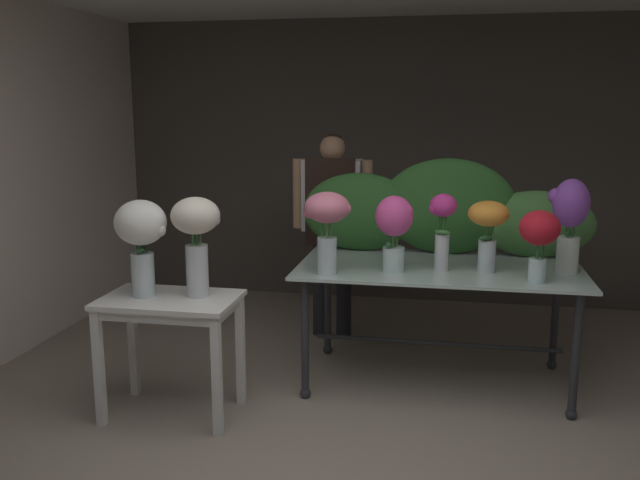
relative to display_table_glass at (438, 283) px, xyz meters
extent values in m
plane|color=gray|center=(-0.44, 0.15, -0.70)|extent=(8.50, 8.50, 0.00)
cube|color=#4C4742|center=(-0.44, 2.08, 0.62)|extent=(5.42, 0.12, 2.64)
cube|color=beige|center=(-3.15, 0.15, 0.62)|extent=(0.12, 3.99, 2.64)
cube|color=#ABC5BE|center=(0.00, 0.00, 0.11)|extent=(1.83, 1.01, 0.02)
cylinder|color=#2D2D33|center=(-0.81, -0.41, -0.30)|extent=(0.05, 0.05, 0.80)
sphere|color=#2D2D33|center=(-0.81, -0.41, -0.67)|extent=(0.07, 0.07, 0.07)
cylinder|color=#2D2D33|center=(0.81, -0.41, -0.30)|extent=(0.05, 0.05, 0.80)
sphere|color=#2D2D33|center=(0.81, -0.41, -0.67)|extent=(0.07, 0.07, 0.07)
cylinder|color=#2D2D33|center=(-0.81, 0.41, -0.30)|extent=(0.05, 0.05, 0.80)
sphere|color=#2D2D33|center=(-0.81, 0.41, -0.67)|extent=(0.07, 0.07, 0.07)
cylinder|color=#2D2D33|center=(0.81, 0.41, -0.30)|extent=(0.05, 0.05, 0.80)
sphere|color=#2D2D33|center=(0.81, 0.41, -0.67)|extent=(0.07, 0.07, 0.07)
cylinder|color=#2D2D33|center=(0.00, 0.00, -0.42)|extent=(1.63, 0.03, 0.03)
cube|color=white|center=(-1.55, -0.78, 0.02)|extent=(0.80, 0.52, 0.03)
cube|color=white|center=(-1.55, -0.78, -0.02)|extent=(0.74, 0.46, 0.06)
cube|color=white|center=(-1.91, -1.00, -0.35)|extent=(0.05, 0.05, 0.70)
cube|color=white|center=(-1.20, -1.00, -0.35)|extent=(0.05, 0.05, 0.70)
cube|color=white|center=(-1.91, -0.56, -0.35)|extent=(0.05, 0.05, 0.70)
cube|color=white|center=(-1.20, -0.56, -0.35)|extent=(0.05, 0.05, 0.70)
cylinder|color=#232328|center=(-0.95, 0.84, -0.26)|extent=(0.12, 0.12, 0.87)
cylinder|color=#232328|center=(-0.76, 0.84, -0.26)|extent=(0.12, 0.12, 0.87)
cube|color=silver|center=(-0.86, 0.84, 0.46)|extent=(0.46, 0.22, 0.56)
cube|color=black|center=(-0.86, 0.72, 0.42)|extent=(0.39, 0.02, 0.68)
cylinder|color=tan|center=(-1.13, 0.84, 0.46)|extent=(0.09, 0.09, 0.55)
cylinder|color=tan|center=(-0.58, 0.84, 0.46)|extent=(0.09, 0.09, 0.55)
sphere|color=tan|center=(-0.86, 0.84, 0.83)|extent=(0.20, 0.20, 0.20)
ellipsoid|color=black|center=(-0.86, 0.86, 0.89)|extent=(0.15, 0.15, 0.09)
ellipsoid|color=#2D6028|center=(-0.58, 0.39, 0.40)|extent=(0.82, 0.22, 0.56)
ellipsoid|color=#2D6028|center=(0.04, 0.39, 0.45)|extent=(0.93, 0.25, 0.67)
ellipsoid|color=#477F3D|center=(0.65, 0.39, 0.35)|extent=(0.79, 0.23, 0.46)
cylinder|color=silver|center=(0.29, -0.12, 0.22)|extent=(0.11, 0.11, 0.20)
cylinder|color=#9EBCB2|center=(0.29, -0.12, 0.16)|extent=(0.10, 0.10, 0.09)
cylinder|color=#387033|center=(0.32, -0.12, 0.28)|extent=(0.01, 0.01, 0.31)
cylinder|color=#387033|center=(0.28, -0.10, 0.28)|extent=(0.01, 0.01, 0.31)
cylinder|color=#387033|center=(0.28, -0.15, 0.28)|extent=(0.01, 0.01, 0.31)
ellipsoid|color=orange|center=(0.29, -0.12, 0.49)|extent=(0.25, 0.25, 0.16)
sphere|color=orange|center=(0.21, -0.09, 0.49)|extent=(0.06, 0.06, 0.06)
ellipsoid|color=#28562D|center=(0.28, -0.16, 0.34)|extent=(0.10, 0.09, 0.03)
cylinder|color=silver|center=(-0.28, -0.22, 0.19)|extent=(0.14, 0.14, 0.16)
cylinder|color=#9EBCB2|center=(-0.28, -0.22, 0.15)|extent=(0.13, 0.13, 0.07)
cylinder|color=#477F3D|center=(-0.26, -0.22, 0.26)|extent=(0.01, 0.01, 0.27)
cylinder|color=#477F3D|center=(-0.29, -0.19, 0.26)|extent=(0.01, 0.01, 0.27)
cylinder|color=#477F3D|center=(-0.32, -0.21, 0.26)|extent=(0.01, 0.01, 0.27)
cylinder|color=#477F3D|center=(-0.29, -0.24, 0.26)|extent=(0.01, 0.01, 0.27)
ellipsoid|color=#E54C9E|center=(-0.28, -0.22, 0.47)|extent=(0.24, 0.24, 0.25)
sphere|color=#E54C9E|center=(-0.22, -0.23, 0.50)|extent=(0.12, 0.12, 0.12)
ellipsoid|color=#28562D|center=(-0.31, -0.25, 0.29)|extent=(0.05, 0.10, 0.03)
cylinder|color=silver|center=(0.58, -0.32, 0.19)|extent=(0.10, 0.10, 0.14)
cylinder|color=#9EBCB2|center=(0.58, -0.32, 0.15)|extent=(0.10, 0.10, 0.06)
cylinder|color=#28562D|center=(0.60, -0.32, 0.25)|extent=(0.01, 0.01, 0.25)
cylinder|color=#28562D|center=(0.57, -0.30, 0.25)|extent=(0.01, 0.01, 0.25)
cylinder|color=#28562D|center=(0.57, -0.34, 0.25)|extent=(0.01, 0.01, 0.25)
ellipsoid|color=red|center=(0.58, -0.32, 0.44)|extent=(0.24, 0.24, 0.21)
sphere|color=red|center=(0.65, -0.35, 0.47)|extent=(0.06, 0.06, 0.06)
cylinder|color=silver|center=(0.02, -0.14, 0.23)|extent=(0.09, 0.09, 0.24)
cylinder|color=#9EBCB2|center=(0.02, -0.14, 0.17)|extent=(0.08, 0.08, 0.10)
cylinder|color=#2D6028|center=(0.03, -0.14, 0.31)|extent=(0.01, 0.01, 0.37)
cylinder|color=#2D6028|center=(0.01, -0.13, 0.31)|extent=(0.01, 0.01, 0.37)
cylinder|color=#2D6028|center=(-0.01, -0.14, 0.31)|extent=(0.01, 0.01, 0.37)
cylinder|color=#2D6028|center=(0.02, -0.16, 0.31)|extent=(0.01, 0.01, 0.37)
ellipsoid|color=#D1338E|center=(0.02, -0.14, 0.54)|extent=(0.17, 0.17, 0.15)
sphere|color=#D1338E|center=(-0.03, -0.16, 0.52)|extent=(0.07, 0.07, 0.07)
sphere|color=#D1338E|center=(0.07, -0.16, 0.53)|extent=(0.06, 0.06, 0.06)
ellipsoid|color=#387033|center=(0.02, -0.18, 0.37)|extent=(0.11, 0.08, 0.03)
cylinder|color=silver|center=(-0.68, -0.36, 0.23)|extent=(0.12, 0.12, 0.23)
cylinder|color=#9EBCB2|center=(-0.68, -0.36, 0.17)|extent=(0.11, 0.11, 0.10)
cylinder|color=#477F3D|center=(-0.66, -0.36, 0.30)|extent=(0.01, 0.01, 0.35)
cylinder|color=#477F3D|center=(-0.68, -0.34, 0.30)|extent=(0.01, 0.01, 0.35)
cylinder|color=#477F3D|center=(-0.72, -0.35, 0.30)|extent=(0.01, 0.01, 0.35)
cylinder|color=#477F3D|center=(-0.68, -0.39, 0.30)|extent=(0.01, 0.01, 0.35)
ellipsoid|color=pink|center=(-0.68, -0.36, 0.53)|extent=(0.28, 0.28, 0.19)
sphere|color=pink|center=(-0.80, -0.37, 0.50)|extent=(0.06, 0.06, 0.06)
sphere|color=pink|center=(-0.58, -0.37, 0.53)|extent=(0.08, 0.08, 0.08)
cylinder|color=silver|center=(0.79, -0.07, 0.23)|extent=(0.14, 0.14, 0.23)
cylinder|color=#9EBCB2|center=(0.79, -0.07, 0.17)|extent=(0.13, 0.13, 0.10)
cylinder|color=#28562D|center=(0.81, -0.07, 0.30)|extent=(0.01, 0.01, 0.34)
cylinder|color=#28562D|center=(0.77, -0.04, 0.30)|extent=(0.01, 0.01, 0.34)
cylinder|color=#28562D|center=(0.78, -0.10, 0.30)|extent=(0.01, 0.01, 0.34)
ellipsoid|color=purple|center=(0.79, -0.07, 0.56)|extent=(0.22, 0.22, 0.30)
sphere|color=purple|center=(0.70, -0.05, 0.60)|extent=(0.10, 0.10, 0.10)
ellipsoid|color=#2D6028|center=(0.79, -0.03, 0.37)|extent=(0.05, 0.10, 0.03)
cylinder|color=silver|center=(-1.71, -0.78, 0.17)|extent=(0.14, 0.14, 0.26)
cylinder|color=#9EBCB2|center=(-1.71, -0.78, 0.09)|extent=(0.12, 0.12, 0.11)
cylinder|color=#28562D|center=(-1.68, -0.77, 0.22)|extent=(0.01, 0.01, 0.35)
cylinder|color=#28562D|center=(-1.72, -0.74, 0.22)|extent=(0.01, 0.01, 0.35)
cylinder|color=#28562D|center=(-1.74, -0.78, 0.22)|extent=(0.01, 0.01, 0.35)
cylinder|color=#28562D|center=(-1.72, -0.81, 0.22)|extent=(0.01, 0.01, 0.35)
ellipsoid|color=white|center=(-1.71, -0.78, 0.48)|extent=(0.30, 0.30, 0.27)
sphere|color=white|center=(-1.81, -0.78, 0.48)|extent=(0.09, 0.09, 0.09)
sphere|color=white|center=(-1.59, -0.79, 0.44)|extent=(0.08, 0.08, 0.08)
ellipsoid|color=#28562D|center=(-1.71, -0.80, 0.32)|extent=(0.06, 0.11, 0.03)
cylinder|color=silver|center=(-1.39, -0.72, 0.19)|extent=(0.13, 0.13, 0.31)
cylinder|color=#9EBCB2|center=(-1.39, -0.72, 0.10)|extent=(0.12, 0.12, 0.13)
cylinder|color=#387033|center=(-1.37, -0.73, 0.25)|extent=(0.01, 0.01, 0.41)
cylinder|color=#387033|center=(-1.40, -0.71, 0.25)|extent=(0.01, 0.01, 0.41)
cylinder|color=#387033|center=(-1.41, -0.74, 0.25)|extent=(0.01, 0.01, 0.41)
ellipsoid|color=silver|center=(-1.39, -0.72, 0.52)|extent=(0.29, 0.29, 0.22)
sphere|color=silver|center=(-1.47, -0.70, 0.52)|extent=(0.12, 0.12, 0.12)
sphere|color=silver|center=(-1.29, -0.70, 0.49)|extent=(0.07, 0.07, 0.07)
camera|label=1|loc=(0.04, -4.41, 1.14)|focal=38.11mm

